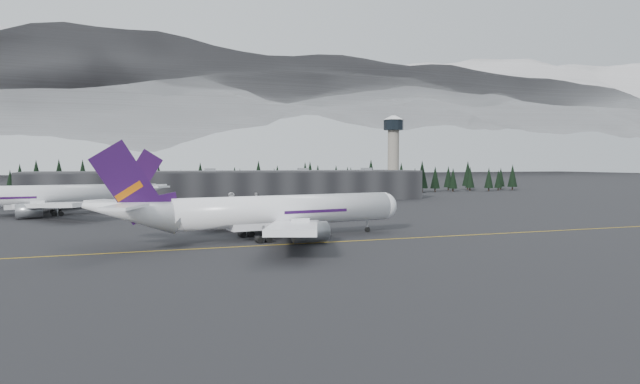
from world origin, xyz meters
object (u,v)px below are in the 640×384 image
object	(u,v)px
control_tower	(393,147)
gse_vehicle_a	(231,203)
terminal	(234,186)
jet_parked	(51,196)
jet_main	(261,212)
gse_vehicle_b	(257,202)

from	to	relation	value
control_tower	gse_vehicle_a	distance (m)	87.08
terminal	jet_parked	bearing A→B (deg)	-146.63
control_tower	jet_main	bearing A→B (deg)	-127.49
control_tower	gse_vehicle_a	size ratio (longest dim) A/B	7.82
control_tower	gse_vehicle_b	size ratio (longest dim) A/B	8.73
control_tower	jet_main	world-z (taller)	control_tower
jet_main	gse_vehicle_b	world-z (taller)	jet_main
jet_main	gse_vehicle_b	xyz separation A→B (m)	(23.48, 101.80, -5.02)
jet_main	gse_vehicle_a	size ratio (longest dim) A/B	14.34
jet_parked	gse_vehicle_a	size ratio (longest dim) A/B	14.49
gse_vehicle_b	gse_vehicle_a	bearing A→B (deg)	-65.38
terminal	gse_vehicle_a	distance (m)	22.66
control_tower	gse_vehicle_a	world-z (taller)	control_tower
control_tower	jet_parked	distance (m)	148.47
jet_parked	gse_vehicle_a	distance (m)	63.63
jet_parked	control_tower	bearing A→B (deg)	-169.62
control_tower	jet_parked	world-z (taller)	control_tower
control_tower	gse_vehicle_b	world-z (taller)	control_tower
gse_vehicle_a	gse_vehicle_b	size ratio (longest dim) A/B	1.12
jet_main	jet_parked	bearing A→B (deg)	113.61
terminal	jet_main	world-z (taller)	jet_main
terminal	gse_vehicle_b	size ratio (longest dim) A/B	37.06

